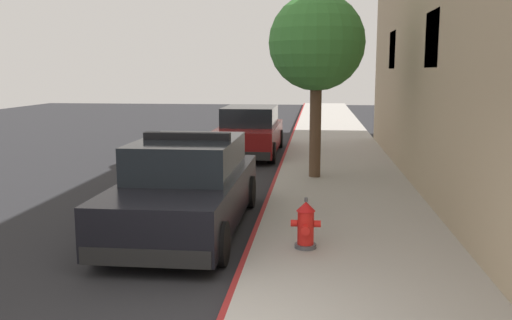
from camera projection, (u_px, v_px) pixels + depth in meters
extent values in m
cube|color=#232326|center=(125.00, 172.00, 15.67)|extent=(34.21, 60.00, 0.20)
cube|color=#9E9991|center=(339.00, 170.00, 15.00)|extent=(3.14, 60.00, 0.13)
cube|color=maroon|center=(280.00, 169.00, 15.17)|extent=(0.08, 60.00, 0.13)
cube|color=black|center=(433.00, 39.00, 10.82)|extent=(0.06, 1.30, 1.10)
cube|color=black|center=(393.00, 50.00, 16.51)|extent=(0.06, 1.30, 1.10)
cube|color=black|center=(187.00, 197.00, 9.50)|extent=(1.84, 4.80, 0.76)
cube|color=black|center=(188.00, 156.00, 9.54)|extent=(1.64, 2.50, 0.60)
cube|color=black|center=(146.00, 257.00, 7.24)|extent=(1.76, 0.16, 0.24)
cube|color=black|center=(212.00, 184.00, 11.84)|extent=(1.76, 0.16, 0.24)
cylinder|color=black|center=(165.00, 190.00, 11.30)|extent=(0.22, 0.64, 0.64)
cylinder|color=black|center=(249.00, 192.00, 11.12)|extent=(0.22, 0.64, 0.64)
cylinder|color=black|center=(101.00, 240.00, 7.96)|extent=(0.22, 0.64, 0.64)
cylinder|color=black|center=(219.00, 244.00, 7.78)|extent=(0.22, 0.64, 0.64)
cube|color=black|center=(187.00, 136.00, 9.43)|extent=(1.48, 0.20, 0.12)
cube|color=red|center=(167.00, 136.00, 9.47)|extent=(0.44, 0.18, 0.11)
cube|color=#1E33E0|center=(207.00, 136.00, 9.39)|extent=(0.44, 0.18, 0.11)
cube|color=maroon|center=(250.00, 137.00, 18.10)|extent=(1.84, 4.80, 0.76)
cube|color=black|center=(250.00, 116.00, 18.14)|extent=(1.64, 2.50, 0.60)
cube|color=black|center=(240.00, 156.00, 15.84)|extent=(1.76, 0.16, 0.24)
cube|color=black|center=(257.00, 136.00, 20.44)|extent=(1.76, 0.16, 0.24)
cylinder|color=black|center=(232.00, 138.00, 19.90)|extent=(0.22, 0.64, 0.64)
cylinder|color=black|center=(279.00, 139.00, 19.72)|extent=(0.22, 0.64, 0.64)
cylinder|color=black|center=(214.00, 152.00, 16.56)|extent=(0.22, 0.64, 0.64)
cylinder|color=black|center=(272.00, 153.00, 16.38)|extent=(0.22, 0.64, 0.64)
cylinder|color=#4C4C51|center=(305.00, 246.00, 8.19)|extent=(0.32, 0.32, 0.06)
cylinder|color=red|center=(306.00, 227.00, 8.14)|extent=(0.24, 0.24, 0.50)
cone|color=red|center=(306.00, 206.00, 8.09)|extent=(0.28, 0.28, 0.14)
cylinder|color=#4C4C51|center=(306.00, 200.00, 8.08)|extent=(0.05, 0.05, 0.06)
cylinder|color=red|center=(294.00, 223.00, 8.15)|extent=(0.10, 0.10, 0.10)
cylinder|color=red|center=(317.00, 224.00, 8.12)|extent=(0.10, 0.10, 0.10)
cylinder|color=red|center=(305.00, 230.00, 7.97)|extent=(0.13, 0.12, 0.13)
cylinder|color=brown|center=(315.00, 127.00, 13.52)|extent=(0.28, 0.28, 2.45)
sphere|color=#387A33|center=(317.00, 42.00, 13.20)|extent=(2.31, 2.31, 2.31)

